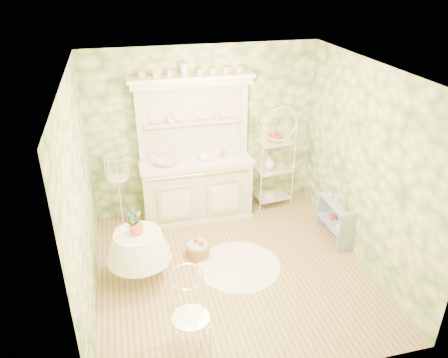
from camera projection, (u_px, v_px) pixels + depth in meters
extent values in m
plane|color=tan|center=(233.00, 270.00, 5.95)|extent=(3.60, 3.60, 0.00)
plane|color=white|center=(235.00, 72.00, 4.74)|extent=(3.60, 3.60, 0.00)
plane|color=beige|center=(81.00, 200.00, 4.96)|extent=(3.60, 3.60, 0.00)
plane|color=beige|center=(366.00, 167.00, 5.73)|extent=(3.60, 3.60, 0.00)
plane|color=beige|center=(204.00, 132.00, 6.90)|extent=(3.60, 3.60, 0.00)
plane|color=beige|center=(288.00, 274.00, 3.78)|extent=(3.60, 3.60, 0.00)
cube|color=silver|center=(195.00, 152.00, 6.71)|extent=(1.87, 0.61, 2.29)
cube|color=white|center=(274.00, 152.00, 7.15)|extent=(0.65, 0.50, 1.94)
cube|color=#93A4C4|center=(335.00, 220.00, 6.50)|extent=(0.30, 0.76, 0.64)
cylinder|color=white|center=(139.00, 254.00, 5.62)|extent=(0.85, 0.85, 0.78)
cube|color=white|center=(190.00, 314.00, 4.52)|extent=(0.50, 0.50, 1.01)
cube|color=white|center=(119.00, 188.00, 6.50)|extent=(0.36, 0.36, 1.49)
cylinder|color=#9F744A|center=(198.00, 249.00, 6.19)|extent=(0.49, 0.49, 0.25)
cylinder|color=white|center=(239.00, 266.00, 6.02)|extent=(1.39, 1.39, 0.01)
imported|color=white|center=(167.00, 164.00, 6.60)|extent=(0.44, 0.44, 0.08)
imported|color=white|center=(205.00, 159.00, 6.79)|extent=(0.26, 0.26, 0.07)
imported|color=white|center=(171.00, 122.00, 6.55)|extent=(0.13, 0.13, 0.09)
imported|color=white|center=(217.00, 118.00, 6.72)|extent=(0.12, 0.12, 0.09)
imported|color=#3F7238|center=(135.00, 224.00, 5.42)|extent=(0.20, 0.16, 0.33)
imported|color=#AC6044|center=(346.00, 206.00, 6.14)|extent=(0.08, 0.08, 0.17)
imported|color=#A2C6D1|center=(337.00, 200.00, 6.37)|extent=(0.06, 0.06, 0.12)
imported|color=silver|center=(331.00, 195.00, 6.51)|extent=(0.07, 0.07, 0.09)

